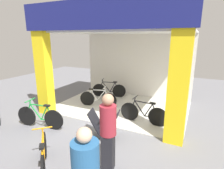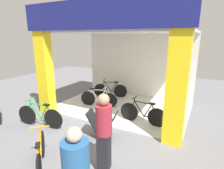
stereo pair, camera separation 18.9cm
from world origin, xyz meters
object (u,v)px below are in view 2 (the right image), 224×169
pedestrian_3 (104,132)px  bicycle_parked_0 (40,116)px  bicycle_inside_2 (143,114)px  sandwich_board_sign (103,124)px  bicycle_inside_1 (110,90)px  bicycle_inside_0 (99,99)px  bicycle_parked_1 (41,154)px

pedestrian_3 → bicycle_parked_0: bearing=165.0°
bicycle_inside_2 → bicycle_parked_0: size_ratio=0.99×
sandwich_board_sign → pedestrian_3: bearing=-58.0°
bicycle_inside_1 → bicycle_parked_0: bicycle_parked_0 is taller
sandwich_board_sign → bicycle_inside_0: bearing=124.5°
pedestrian_3 → bicycle_parked_1: bearing=-154.0°
bicycle_inside_2 → bicycle_parked_1: bicycle_inside_2 is taller
bicycle_inside_0 → pedestrian_3: 3.75m
bicycle_inside_0 → bicycle_inside_1: bearing=96.5°
bicycle_inside_0 → pedestrian_3: bearing=-56.4°
bicycle_inside_1 → sandwich_board_sign: bearing=-65.4°
bicycle_inside_1 → bicycle_parked_1: bearing=-79.1°
bicycle_parked_0 → sandwich_board_sign: bearing=10.5°
bicycle_parked_0 → sandwich_board_sign: bicycle_parked_0 is taller
pedestrian_3 → bicycle_inside_1: bearing=116.6°
bicycle_inside_0 → pedestrian_3: pedestrian_3 is taller
pedestrian_3 → bicycle_inside_0: bearing=123.6°
bicycle_inside_1 → sandwich_board_sign: (1.50, -3.27, 0.04)m
bicycle_inside_2 → pedestrian_3: 2.50m
bicycle_inside_1 → bicycle_inside_2: bicycle_inside_2 is taller
bicycle_parked_1 → bicycle_inside_2: bearing=67.0°
bicycle_parked_0 → bicycle_inside_2: bearing=30.8°
bicycle_inside_1 → bicycle_parked_0: 3.70m
bicycle_parked_1 → pedestrian_3: pedestrian_3 is taller
bicycle_parked_1 → bicycle_inside_0: bearing=102.4°
bicycle_inside_1 → bicycle_parked_1: (0.96, -5.00, -0.01)m
bicycle_parked_0 → pedestrian_3: 2.93m
pedestrian_3 → bicycle_inside_2: bearing=88.8°
bicycle_inside_0 → bicycle_parked_1: bicycle_inside_0 is taller
sandwich_board_sign → pedestrian_3: 1.42m
bicycle_parked_1 → bicycle_inside_1: bearing=100.9°
sandwich_board_sign → bicycle_inside_2: bearing=60.0°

